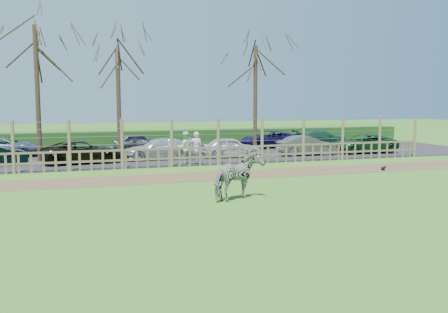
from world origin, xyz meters
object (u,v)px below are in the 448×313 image
object	(u,v)px
visitor_b	(185,148)
car_6	(364,144)
zebra	(238,176)
car_2	(83,152)
car_4	(230,147)
car_13	(321,138)
car_12	(269,139)
tree_right	(255,73)
car_8	(4,147)
visitor_a	(196,148)
tree_mid	(118,76)
car_3	(159,149)
tree_left	(36,60)
car_5	(306,145)
car_10	(140,143)
crow	(383,168)

from	to	relation	value
visitor_b	car_6	world-z (taller)	visitor_b
zebra	car_2	bearing A→B (deg)	-8.24
car_4	car_13	world-z (taller)	same
visitor_b	car_12	world-z (taller)	visitor_b
tree_right	car_8	size ratio (longest dim) A/B	1.70
tree_right	car_12	distance (m)	5.36
visitor_b	car_4	distance (m)	3.94
car_8	visitor_a	bearing A→B (deg)	-117.54
tree_mid	car_3	xyz separation A→B (m)	(1.97, -2.21, -4.23)
tree_left	car_3	size ratio (longest dim) A/B	1.90
tree_right	car_3	size ratio (longest dim) A/B	1.78
car_3	car_6	bearing A→B (deg)	85.82
tree_left	car_5	distance (m)	16.45
car_10	car_3	bearing A→B (deg)	-171.09
car_13	tree_left	bearing A→B (deg)	105.31
car_10	car_12	xyz separation A→B (m)	(9.29, -0.01, 0.00)
crow	car_4	size ratio (longest dim) A/B	0.08
tree_left	tree_right	xyz separation A→B (m)	(13.50, 1.50, -0.37)
car_3	car_12	size ratio (longest dim) A/B	0.96
car_5	car_13	world-z (taller)	same
car_13	car_5	bearing A→B (deg)	148.04
car_10	zebra	bearing A→B (deg)	-173.06
car_2	car_4	size ratio (longest dim) A/B	1.23
visitor_a	visitor_b	world-z (taller)	same
zebra	car_4	distance (m)	12.66
visitor_a	car_4	size ratio (longest dim) A/B	0.49
car_3	zebra	bearing A→B (deg)	0.23
car_5	car_8	bearing A→B (deg)	76.99
crow	car_2	world-z (taller)	car_2
tree_left	car_6	size ratio (longest dim) A/B	1.82
tree_right	car_8	bearing A→B (deg)	173.78
zebra	crow	distance (m)	10.31
car_4	car_13	distance (m)	10.40
zebra	car_4	bearing A→B (deg)	-47.25
tree_right	zebra	world-z (taller)	tree_right
car_13	visitor_b	bearing A→B (deg)	125.51
car_13	car_12	bearing A→B (deg)	97.47
zebra	visitor_a	size ratio (longest dim) A/B	1.12
car_5	car_13	distance (m)	6.95
car_2	car_5	xyz separation A→B (m)	(13.35, -0.24, 0.00)
zebra	car_13	world-z (taller)	zebra
car_2	car_6	distance (m)	17.49
car_2	car_8	distance (m)	6.53
car_6	car_12	xyz separation A→B (m)	(-4.31, 5.33, 0.00)
visitor_a	car_12	bearing A→B (deg)	-117.76
car_6	visitor_b	bearing A→B (deg)	-78.05
car_8	car_5	bearing A→B (deg)	-98.12
tree_mid	crow	bearing A→B (deg)	-40.86
visitor_b	car_6	xyz separation A→B (m)	(12.30, 1.81, -0.26)
crow	car_8	world-z (taller)	car_8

